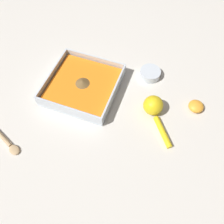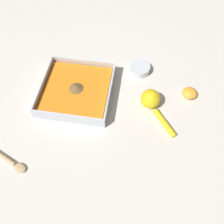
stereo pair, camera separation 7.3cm
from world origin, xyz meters
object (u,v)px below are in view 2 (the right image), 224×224
square_dish (77,91)px  wooden_spoon (1,155)px  spice_bowl (140,69)px  lemon_half (190,93)px  lemon_squeezer (152,101)px

square_dish → wooden_spoon: (-0.27, 0.18, -0.01)m
spice_bowl → lemon_half: bearing=-115.2°
spice_bowl → wooden_spoon: spice_bowl is taller
lemon_half → wooden_spoon: size_ratio=0.24×
lemon_squeezer → lemon_half: bearing=-100.2°
lemon_squeezer → wooden_spoon: size_ratio=0.73×
wooden_spoon → lemon_half: bearing=51.0°
lemon_half → square_dish: bearing=97.6°
square_dish → spice_bowl: (0.14, -0.22, -0.00)m
square_dish → spice_bowl: 0.26m
lemon_squeezer → lemon_half: (0.07, -0.13, -0.02)m
spice_bowl → lemon_half: (-0.09, -0.19, 0.00)m
spice_bowl → lemon_half: same height
square_dish → lemon_half: (0.05, -0.40, -0.00)m
lemon_squeezer → lemon_half: 0.15m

